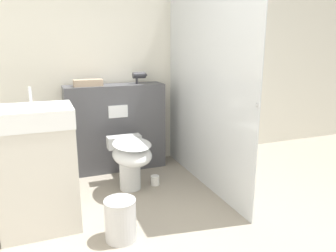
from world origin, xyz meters
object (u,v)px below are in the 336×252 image
Objects in this scene: toilet at (131,157)px; hair_drier at (140,76)px; waste_bin at (120,220)px; sink_vanity at (37,169)px.

hair_drier is (0.31, 0.65, 0.75)m from toilet.
hair_drier is at bearing 67.44° from waste_bin.
sink_vanity is (-0.87, -0.40, 0.15)m from toilet.
waste_bin is (-0.61, -1.48, -0.95)m from hair_drier.
sink_vanity is at bearing -138.31° from hair_drier.
toilet is at bearing -115.14° from hair_drier.
toilet is 0.56× the size of sink_vanity.
waste_bin is at bearing -110.43° from toilet.
toilet reaches higher than waste_bin.
waste_bin is at bearing -37.21° from sink_vanity.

